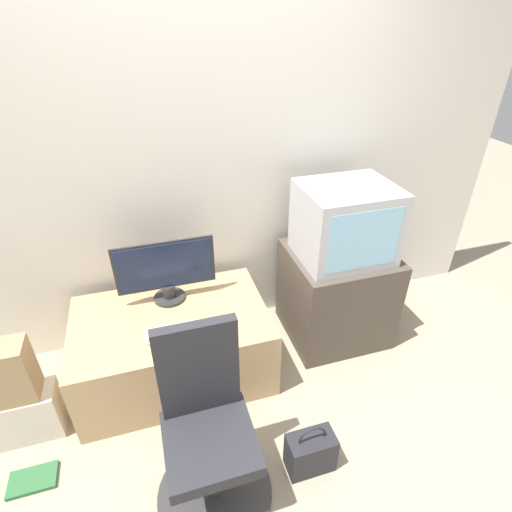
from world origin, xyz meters
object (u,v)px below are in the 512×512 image
crt_tv (345,223)px  cardboard_box_lower (28,413)px  mouse (215,322)px  book (33,480)px  main_monitor (166,270)px  office_chair (209,440)px  keyboard (175,332)px  handbag (311,453)px

crt_tv → cardboard_box_lower: (-1.98, -0.25, -0.76)m
mouse → book: 1.22m
main_monitor → office_chair: 1.03m
keyboard → crt_tv: 1.23m
keyboard → crt_tv: (1.14, 0.20, 0.43)m
handbag → main_monitor: bearing=118.4°
crt_tv → office_chair: size_ratio=0.58×
cardboard_box_lower → keyboard: bearing=3.3°
cardboard_box_lower → handbag: handbag is taller
keyboard → book: (-0.82, -0.36, -0.47)m
mouse → handbag: mouse is taller
mouse → crt_tv: 1.01m
mouse → crt_tv: (0.90, 0.19, 0.42)m
main_monitor → handbag: 1.31m
main_monitor → crt_tv: 1.15m
handbag → keyboard: bearing=129.1°
main_monitor → cardboard_box_lower: (-0.86, -0.38, -0.54)m
mouse → office_chair: (-0.17, -0.65, -0.11)m
keyboard → office_chair: bearing=-84.5°
crt_tv → cardboard_box_lower: bearing=-172.9°
cardboard_box_lower → book: 0.34m
office_chair → cardboard_box_lower: size_ratio=2.88×
main_monitor → handbag: bearing=-61.6°
main_monitor → handbag: main_monitor is taller
keyboard → mouse: size_ratio=6.20×
mouse → keyboard: bearing=-178.5°
cardboard_box_lower → handbag: bearing=-24.6°
mouse → cardboard_box_lower: 1.14m
main_monitor → mouse: size_ratio=11.59×
office_chair → main_monitor: bearing=93.0°
mouse → handbag: (0.33, -0.71, -0.37)m
main_monitor → crt_tv: (1.12, -0.13, 0.22)m
book → cardboard_box_lower: bearing=95.9°
cardboard_box_lower → crt_tv: bearing=7.1°
main_monitor → crt_tv: size_ratio=1.07×
crt_tv → book: 2.22m
office_chair → cardboard_box_lower: (-0.91, 0.60, -0.23)m
mouse → crt_tv: size_ratio=0.09×
crt_tv → handbag: crt_tv is taller
keyboard → crt_tv: bearing=9.9°
office_chair → handbag: office_chair is taller
crt_tv → book: bearing=-164.0°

